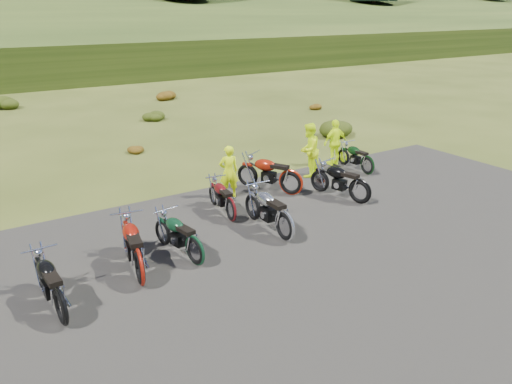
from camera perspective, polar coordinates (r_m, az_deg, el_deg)
ground at (r=12.74m, az=2.20°, el=-4.94°), size 300.00×300.00×0.00m
gravel_pad at (r=11.34m, az=8.03°, el=-8.55°), size 20.00×12.00×0.04m
hill_slope at (r=60.03m, az=-26.97°, el=13.11°), size 300.00×45.97×9.37m
shrub_3 at (r=31.89m, az=-26.66°, el=9.31°), size 1.56×1.56×0.92m
shrub_4 at (r=20.31m, az=-13.77°, el=4.93°), size 0.77×0.77×0.45m
shrub_5 at (r=26.11m, az=-11.71°, el=8.65°), size 1.03×1.03×0.61m
shrub_6 at (r=32.00m, az=-10.38°, el=11.00°), size 1.30×1.30×0.77m
shrub_7 at (r=22.81m, az=9.26°, el=7.53°), size 1.56×1.56×0.92m
shrub_8 at (r=28.65m, az=6.54°, el=9.80°), size 0.77×0.77×0.45m
motorcycle_0 at (r=10.05m, az=-21.09°, el=-14.01°), size 0.80×2.11×1.09m
motorcycle_1 at (r=10.84m, az=-12.97°, el=-10.37°), size 1.13×2.34×1.18m
motorcycle_2 at (r=11.39m, az=-6.90°, el=-8.35°), size 0.97×2.06×1.04m
motorcycle_3 at (r=12.41m, az=3.27°, el=-5.67°), size 0.79×2.26×1.18m
motorcycle_4 at (r=13.51m, az=-2.86°, el=-3.42°), size 0.84×1.94×0.98m
motorcycle_5 at (r=14.97m, az=11.68°, el=-1.37°), size 1.24×2.24×1.12m
motorcycle_6 at (r=15.36m, az=3.97°, el=-0.41°), size 1.76×2.37×1.20m
motorcycle_7 at (r=17.63m, az=12.53°, el=1.91°), size 0.66×1.87×0.97m
person_middle at (r=14.90m, az=-3.14°, el=2.21°), size 0.66×0.51×1.61m
person_right_a at (r=16.88m, az=6.03°, el=4.70°), size 1.11×1.03×1.82m
person_right_b at (r=18.30m, az=9.01°, el=5.54°), size 0.99×0.44×1.66m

